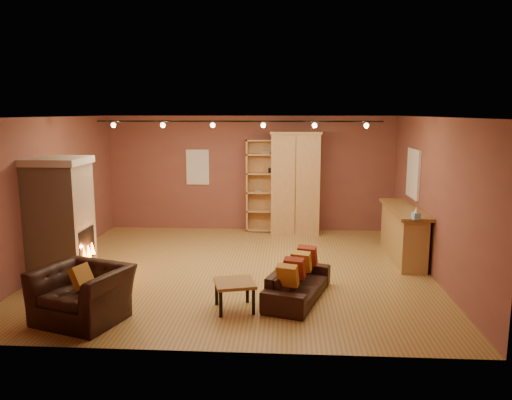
# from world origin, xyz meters

# --- Properties ---
(floor) EXTENTS (7.00, 7.00, 0.00)m
(floor) POSITION_xyz_m (0.00, 0.00, 0.00)
(floor) COLOR olive
(floor) RESTS_ON ground
(ceiling) EXTENTS (7.00, 7.00, 0.00)m
(ceiling) POSITION_xyz_m (0.00, 0.00, 2.80)
(ceiling) COLOR brown
(ceiling) RESTS_ON back_wall
(back_wall) EXTENTS (7.00, 0.02, 2.80)m
(back_wall) POSITION_xyz_m (0.00, 3.25, 1.40)
(back_wall) COLOR brown
(back_wall) RESTS_ON floor
(left_wall) EXTENTS (0.02, 6.50, 2.80)m
(left_wall) POSITION_xyz_m (-3.50, 0.00, 1.40)
(left_wall) COLOR brown
(left_wall) RESTS_ON floor
(right_wall) EXTENTS (0.02, 6.50, 2.80)m
(right_wall) POSITION_xyz_m (3.50, 0.00, 1.40)
(right_wall) COLOR brown
(right_wall) RESTS_ON floor
(fireplace) EXTENTS (1.01, 0.98, 2.12)m
(fireplace) POSITION_xyz_m (-3.04, -0.60, 1.06)
(fireplace) COLOR tan
(fireplace) RESTS_ON floor
(back_window) EXTENTS (0.56, 0.04, 0.86)m
(back_window) POSITION_xyz_m (-1.30, 3.23, 1.55)
(back_window) COLOR silver
(back_window) RESTS_ON back_wall
(bookcase) EXTENTS (0.92, 0.36, 2.24)m
(bookcase) POSITION_xyz_m (0.38, 3.13, 1.14)
(bookcase) COLOR tan
(bookcase) RESTS_ON floor
(armoire) EXTENTS (1.20, 0.68, 2.44)m
(armoire) POSITION_xyz_m (1.10, 2.94, 1.23)
(armoire) COLOR tan
(armoire) RESTS_ON floor
(bar_counter) EXTENTS (0.59, 2.17, 1.04)m
(bar_counter) POSITION_xyz_m (3.20, 0.87, 0.53)
(bar_counter) COLOR tan
(bar_counter) RESTS_ON floor
(tissue_box) EXTENTS (0.15, 0.15, 0.22)m
(tissue_box) POSITION_xyz_m (3.15, -0.22, 1.13)
(tissue_box) COLOR #81AFCE
(tissue_box) RESTS_ON bar_counter
(right_window) EXTENTS (0.05, 0.90, 1.00)m
(right_window) POSITION_xyz_m (3.47, 1.40, 1.65)
(right_window) COLOR silver
(right_window) RESTS_ON right_wall
(loveseat) EXTENTS (0.98, 1.76, 0.73)m
(loveseat) POSITION_xyz_m (1.08, -1.41, 0.35)
(loveseat) COLOR black
(loveseat) RESTS_ON floor
(armchair) EXTENTS (1.35, 1.09, 1.02)m
(armchair) POSITION_xyz_m (-1.94, -2.42, 0.51)
(armchair) COLOR black
(armchair) RESTS_ON floor
(coffee_table) EXTENTS (0.70, 0.70, 0.43)m
(coffee_table) POSITION_xyz_m (0.14, -1.91, 0.37)
(coffee_table) COLOR olive
(coffee_table) RESTS_ON floor
(track_rail) EXTENTS (5.20, 0.09, 0.13)m
(track_rail) POSITION_xyz_m (0.00, 0.20, 2.69)
(track_rail) COLOR black
(track_rail) RESTS_ON ceiling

